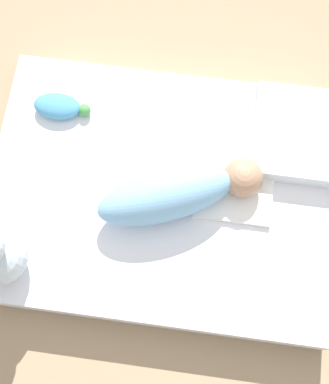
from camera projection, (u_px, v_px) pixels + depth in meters
name	position (u px, v px, depth m)	size (l,w,h in m)	color
ground_plane	(164.00, 202.00, 1.96)	(12.00, 12.00, 0.00)	#9E8466
bed_mattress	(164.00, 196.00, 1.89)	(1.20, 0.90, 0.15)	white
burp_cloth	(234.00, 196.00, 1.80)	(0.26, 0.18, 0.02)	white
swaddled_baby	(178.00, 193.00, 1.73)	(0.55, 0.33, 0.17)	#7FB7E5
pillow	(310.00, 136.00, 1.84)	(0.39, 0.34, 0.08)	white
turtle_plush	(59.00, 106.00, 1.88)	(0.20, 0.10, 0.06)	#4C99C6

